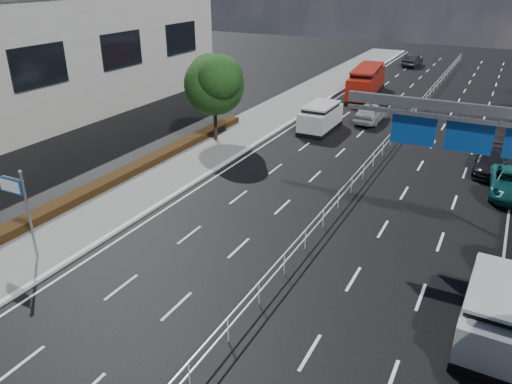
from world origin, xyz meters
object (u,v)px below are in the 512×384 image
at_px(red_bus, 366,81).
at_px(silver_minivan, 497,312).
at_px(parked_car_dark, 490,162).
at_px(near_car_silver, 371,112).
at_px(toilet_sign, 19,198).
at_px(parked_car_teal, 512,183).
at_px(white_minivan, 320,118).
at_px(overhead_gantry, 488,134).
at_px(near_car_dark, 413,61).

bearing_deg(red_bus, silver_minivan, -72.86).
distance_m(silver_minivan, parked_car_dark, 17.20).
relative_size(near_car_silver, parked_car_dark, 1.03).
xyz_separation_m(toilet_sign, parked_car_teal, (19.25, 17.63, -2.24)).
xyz_separation_m(toilet_sign, parked_car_dark, (17.89, 20.92, -2.27)).
xyz_separation_m(white_minivan, near_car_silver, (2.96, 4.38, -0.25)).
xyz_separation_m(white_minivan, red_bus, (-0.10, 13.48, 0.47)).
relative_size(parked_car_teal, parked_car_dark, 1.08).
bearing_deg(parked_car_teal, silver_minivan, -93.42).
height_order(toilet_sign, silver_minivan, toilet_sign).
xyz_separation_m(white_minivan, silver_minivan, (14.32, -20.59, -0.01)).
distance_m(overhead_gantry, parked_car_dark, 11.94).
bearing_deg(near_car_silver, toilet_sign, 76.64).
distance_m(toilet_sign, silver_minivan, 19.71).
bearing_deg(silver_minivan, parked_car_teal, 91.88).
xyz_separation_m(near_car_dark, silver_minivan, (13.57, -53.56, 0.30)).
xyz_separation_m(red_bus, parked_car_dark, (13.05, -16.92, -0.86)).
bearing_deg(overhead_gantry, parked_car_teal, 78.37).
distance_m(overhead_gantry, red_bus, 30.89).
height_order(overhead_gantry, near_car_silver, overhead_gantry).
bearing_deg(red_bus, near_car_dark, 81.71).
height_order(red_bus, parked_car_dark, red_bus).
xyz_separation_m(overhead_gantry, near_car_silver, (-9.79, 18.69, -4.78)).
bearing_deg(near_car_silver, parked_car_dark, 143.94).
bearing_deg(overhead_gantry, silver_minivan, -76.04).
distance_m(near_car_silver, parked_car_teal, 15.89).
bearing_deg(overhead_gantry, near_car_silver, 117.65).
xyz_separation_m(toilet_sign, overhead_gantry, (17.69, 10.05, 2.66)).
relative_size(near_car_dark, parked_car_teal, 0.91).
relative_size(near_car_silver, silver_minivan, 0.92).
relative_size(toilet_sign, near_car_silver, 0.90).
bearing_deg(red_bus, parked_car_dark, -58.16).
xyz_separation_m(toilet_sign, white_minivan, (4.94, 24.37, -1.87)).
distance_m(white_minivan, near_car_silver, 5.29).
relative_size(white_minivan, parked_car_teal, 1.00).
height_order(near_car_dark, parked_car_teal, near_car_dark).
bearing_deg(white_minivan, parked_car_dark, -14.77).
xyz_separation_m(overhead_gantry, silver_minivan, (1.56, -6.27, -4.55)).
relative_size(silver_minivan, parked_car_dark, 1.12).
bearing_deg(silver_minivan, near_car_dark, 106.09).
distance_m(red_bus, parked_car_dark, 21.38).
relative_size(overhead_gantry, near_car_silver, 2.12).
relative_size(overhead_gantry, red_bus, 1.02).
xyz_separation_m(overhead_gantry, near_car_dark, (-12.01, 47.29, -4.85)).
bearing_deg(near_car_dark, silver_minivan, 109.54).
distance_m(red_bus, parked_car_teal, 24.84).
height_order(near_car_silver, parked_car_teal, near_car_silver).
bearing_deg(parked_car_dark, white_minivan, 164.56).
height_order(toilet_sign, red_bus, toilet_sign).
relative_size(toilet_sign, red_bus, 0.43).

